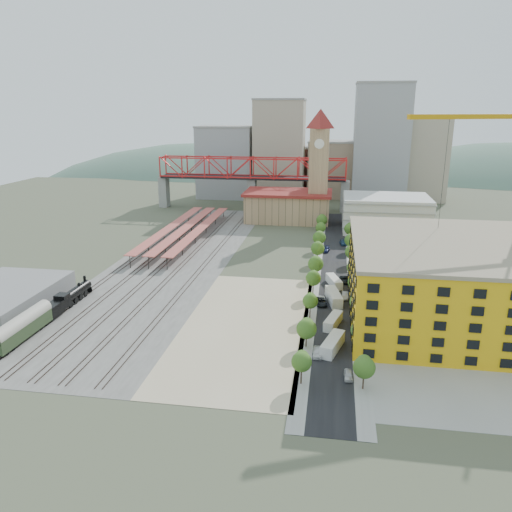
% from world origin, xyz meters
% --- Properties ---
extents(ground, '(400.00, 400.00, 0.00)m').
position_xyz_m(ground, '(0.00, 0.00, 0.00)').
color(ground, '#474C38').
rests_on(ground, ground).
extents(ballast_strip, '(36.00, 165.00, 0.06)m').
position_xyz_m(ballast_strip, '(-36.00, 17.50, 0.03)').
color(ballast_strip, '#605E59').
rests_on(ballast_strip, ground).
extents(dirt_lot, '(28.00, 67.00, 0.06)m').
position_xyz_m(dirt_lot, '(-4.00, -31.50, 0.03)').
color(dirt_lot, tan).
rests_on(dirt_lot, ground).
extents(street_asphalt, '(12.00, 170.00, 0.06)m').
position_xyz_m(street_asphalt, '(16.00, 15.00, 0.03)').
color(street_asphalt, black).
rests_on(street_asphalt, ground).
extents(sidewalk_west, '(3.00, 170.00, 0.04)m').
position_xyz_m(sidewalk_west, '(10.50, 15.00, 0.02)').
color(sidewalk_west, gray).
rests_on(sidewalk_west, ground).
extents(sidewalk_east, '(3.00, 170.00, 0.04)m').
position_xyz_m(sidewalk_east, '(21.50, 15.00, 0.02)').
color(sidewalk_east, gray).
rests_on(sidewalk_east, ground).
extents(construction_pad, '(50.00, 90.00, 0.06)m').
position_xyz_m(construction_pad, '(45.00, -20.00, 0.03)').
color(construction_pad, gray).
rests_on(construction_pad, ground).
extents(rail_tracks, '(26.56, 160.00, 0.18)m').
position_xyz_m(rail_tracks, '(-37.80, 17.50, 0.15)').
color(rail_tracks, '#382B23').
rests_on(rail_tracks, ground).
extents(platform_canopies, '(16.00, 80.00, 4.12)m').
position_xyz_m(platform_canopies, '(-41.00, 45.00, 3.99)').
color(platform_canopies, '#C54B4C').
rests_on(platform_canopies, ground).
extents(station_hall, '(38.00, 24.00, 13.10)m').
position_xyz_m(station_hall, '(-5.00, 82.00, 6.67)').
color(station_hall, tan).
rests_on(station_hall, ground).
extents(clock_tower, '(12.00, 12.00, 52.00)m').
position_xyz_m(clock_tower, '(8.00, 79.99, 28.70)').
color(clock_tower, tan).
rests_on(clock_tower, ground).
extents(parking_garage, '(34.00, 26.00, 14.00)m').
position_xyz_m(parking_garage, '(36.00, 70.00, 7.00)').
color(parking_garage, silver).
rests_on(parking_garage, ground).
extents(truss_bridge, '(94.00, 9.60, 25.60)m').
position_xyz_m(truss_bridge, '(-25.00, 105.00, 18.86)').
color(truss_bridge, gray).
rests_on(truss_bridge, ground).
extents(construction_building, '(44.60, 50.60, 18.80)m').
position_xyz_m(construction_building, '(42.00, -20.00, 9.41)').
color(construction_building, gold).
rests_on(construction_building, ground).
extents(warehouse, '(22.00, 32.00, 5.00)m').
position_xyz_m(warehouse, '(-66.00, -30.00, 2.50)').
color(warehouse, gray).
rests_on(warehouse, ground).
extents(street_trees, '(15.40, 124.40, 8.00)m').
position_xyz_m(street_trees, '(16.00, 5.00, 0.00)').
color(street_trees, '#315C1B').
rests_on(street_trees, ground).
extents(skyline, '(133.00, 46.00, 60.00)m').
position_xyz_m(skyline, '(7.47, 142.31, 22.81)').
color(skyline, '#9EA0A3').
rests_on(skyline, ground).
extents(distant_hills, '(647.00, 264.00, 227.00)m').
position_xyz_m(distant_hills, '(45.28, 260.00, -79.54)').
color(distant_hills, '#4C6B59').
rests_on(distant_hills, ground).
extents(locomotive, '(2.85, 21.99, 5.50)m').
position_xyz_m(locomotive, '(-50.00, -26.49, 2.05)').
color(locomotive, black).
rests_on(locomotive, ground).
extents(coach, '(3.16, 18.32, 5.75)m').
position_xyz_m(coach, '(-50.00, -46.18, 3.06)').
color(coach, '#26391F').
rests_on(coach, ground).
extents(site_trailer_a, '(5.17, 10.18, 2.69)m').
position_xyz_m(site_trailer_a, '(16.00, -40.77, 1.35)').
color(site_trailer_a, silver).
rests_on(site_trailer_a, ground).
extents(site_trailer_b, '(4.50, 8.97, 2.37)m').
position_xyz_m(site_trailer_b, '(16.00, -28.64, 1.19)').
color(site_trailer_b, silver).
rests_on(site_trailer_b, ground).
extents(site_trailer_c, '(4.75, 10.69, 2.83)m').
position_xyz_m(site_trailer_c, '(16.00, -13.72, 1.42)').
color(site_trailer_c, silver).
rests_on(site_trailer_c, ground).
extents(site_trailer_d, '(4.92, 9.20, 2.44)m').
position_xyz_m(site_trailer_d, '(16.00, -1.12, 1.22)').
color(site_trailer_d, silver).
rests_on(site_trailer_d, ground).
extents(car_0, '(2.01, 4.74, 1.60)m').
position_xyz_m(car_0, '(13.00, -43.80, 0.80)').
color(car_0, white).
rests_on(car_0, ground).
extents(car_1, '(2.10, 4.69, 1.49)m').
position_xyz_m(car_1, '(13.00, -14.67, 0.75)').
color(car_1, '#ADAEB2').
rests_on(car_1, ground).
extents(car_2, '(3.23, 5.91, 1.57)m').
position_xyz_m(car_2, '(13.00, -16.04, 0.78)').
color(car_2, black).
rests_on(car_2, ground).
extents(car_3, '(3.05, 5.82, 1.61)m').
position_xyz_m(car_3, '(13.00, 33.62, 0.80)').
color(car_3, navy).
rests_on(car_3, ground).
extents(car_4, '(1.68, 3.98, 1.34)m').
position_xyz_m(car_4, '(19.00, -51.74, 0.67)').
color(car_4, silver).
rests_on(car_4, ground).
extents(car_5, '(1.82, 4.80, 1.56)m').
position_xyz_m(car_5, '(19.00, -10.66, 0.78)').
color(car_5, '#A7A6AC').
rests_on(car_5, ground).
extents(car_6, '(3.10, 5.77, 1.54)m').
position_xyz_m(car_6, '(19.00, 2.09, 0.77)').
color(car_6, black).
rests_on(car_6, ground).
extents(car_7, '(3.01, 5.57, 1.53)m').
position_xyz_m(car_7, '(19.00, 43.77, 0.77)').
color(car_7, navy).
rests_on(car_7, ground).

